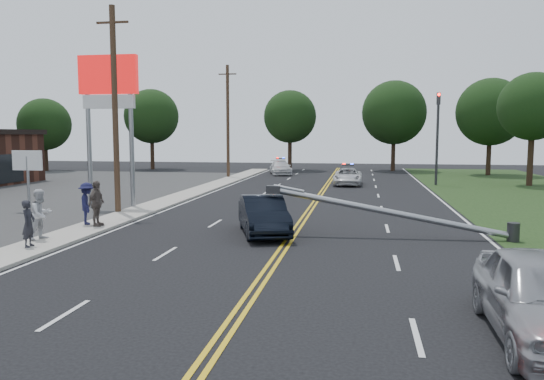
% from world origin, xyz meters
% --- Properties ---
extents(ground, '(120.00, 120.00, 0.00)m').
position_xyz_m(ground, '(0.00, 0.00, 0.00)').
color(ground, black).
rests_on(ground, ground).
extents(sidewalk, '(1.80, 70.00, 0.12)m').
position_xyz_m(sidewalk, '(-8.40, 10.00, 0.06)').
color(sidewalk, '#A39E93').
rests_on(sidewalk, ground).
extents(centerline_yellow, '(0.36, 80.00, 0.00)m').
position_xyz_m(centerline_yellow, '(0.00, 10.00, 0.01)').
color(centerline_yellow, gold).
rests_on(centerline_yellow, ground).
extents(pylon_sign, '(3.20, 0.35, 8.00)m').
position_xyz_m(pylon_sign, '(-10.50, 14.00, 6.00)').
color(pylon_sign, gray).
rests_on(pylon_sign, ground).
extents(small_sign, '(1.60, 0.14, 3.10)m').
position_xyz_m(small_sign, '(-14.00, 12.00, 2.33)').
color(small_sign, gray).
rests_on(small_sign, ground).
extents(traffic_signal, '(0.28, 0.41, 7.05)m').
position_xyz_m(traffic_signal, '(8.30, 30.00, 4.21)').
color(traffic_signal, '#2D2D30').
rests_on(traffic_signal, ground).
extents(fallen_streetlight, '(9.36, 0.44, 1.91)m').
position_xyz_m(fallen_streetlight, '(4.19, 8.00, 0.92)').
color(fallen_streetlight, '#2D2D30').
rests_on(fallen_streetlight, ground).
extents(utility_pole_mid, '(1.60, 0.28, 10.00)m').
position_xyz_m(utility_pole_mid, '(-9.20, 12.00, 5.08)').
color(utility_pole_mid, '#382619').
rests_on(utility_pole_mid, ground).
extents(utility_pole_far, '(1.60, 0.28, 10.00)m').
position_xyz_m(utility_pole_far, '(-9.20, 34.00, 5.08)').
color(utility_pole_far, '#382619').
rests_on(utility_pole_far, ground).
extents(tree_4, '(5.49, 5.49, 7.72)m').
position_xyz_m(tree_4, '(-30.72, 39.67, 4.96)').
color(tree_4, black).
rests_on(tree_4, ground).
extents(tree_5, '(6.03, 6.03, 8.92)m').
position_xyz_m(tree_5, '(-20.58, 44.27, 5.90)').
color(tree_5, black).
rests_on(tree_5, ground).
extents(tree_6, '(5.70, 5.70, 8.67)m').
position_xyz_m(tree_6, '(-5.11, 45.17, 5.80)').
color(tree_6, black).
rests_on(tree_6, ground).
extents(tree_7, '(6.79, 6.79, 9.61)m').
position_xyz_m(tree_7, '(5.96, 46.06, 6.20)').
color(tree_7, black).
rests_on(tree_7, ground).
extents(tree_8, '(6.40, 6.40, 9.23)m').
position_xyz_m(tree_8, '(14.64, 41.33, 6.02)').
color(tree_8, black).
rests_on(tree_8, ground).
extents(tree_9, '(5.11, 5.11, 8.55)m').
position_xyz_m(tree_9, '(15.27, 30.72, 5.97)').
color(tree_9, black).
rests_on(tree_9, ground).
extents(crashed_sedan, '(2.93, 4.82, 1.50)m').
position_xyz_m(crashed_sedan, '(-1.16, 7.96, 0.75)').
color(crashed_sedan, black).
rests_on(crashed_sedan, ground).
extents(waiting_sedan, '(2.09, 4.99, 1.69)m').
position_xyz_m(waiting_sedan, '(6.03, -1.75, 0.84)').
color(waiting_sedan, '#999AA0').
rests_on(waiting_sedan, ground).
extents(emergency_a, '(2.14, 4.61, 1.28)m').
position_xyz_m(emergency_a, '(1.58, 29.05, 0.64)').
color(emergency_a, silver).
rests_on(emergency_a, ground).
extents(emergency_b, '(2.99, 4.95, 1.34)m').
position_xyz_m(emergency_b, '(-5.15, 38.67, 0.67)').
color(emergency_b, silver).
rests_on(emergency_b, ground).
extents(bystander_a, '(0.47, 0.63, 1.59)m').
position_xyz_m(bystander_a, '(-8.44, 3.79, 0.91)').
color(bystander_a, '#222229').
rests_on(bystander_a, sidewalk).
extents(bystander_b, '(0.90, 1.04, 1.83)m').
position_xyz_m(bystander_b, '(-8.78, 5.03, 1.03)').
color(bystander_b, silver).
rests_on(bystander_b, sidewalk).
extents(bystander_c, '(1.13, 1.32, 1.77)m').
position_xyz_m(bystander_c, '(-8.78, 8.29, 1.01)').
color(bystander_c, '#191A3F').
rests_on(bystander_c, sidewalk).
extents(bystander_d, '(0.48, 1.11, 1.89)m').
position_xyz_m(bystander_d, '(-8.17, 7.95, 1.06)').
color(bystander_d, '#5B4F48').
rests_on(bystander_d, sidewalk).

